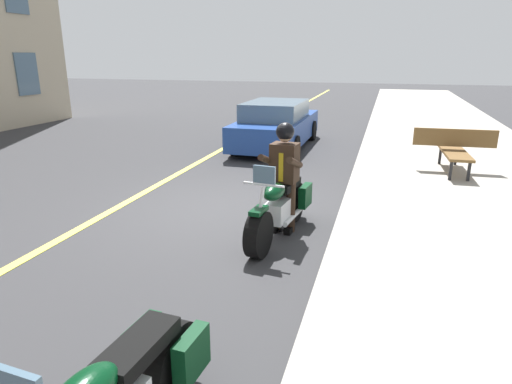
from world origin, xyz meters
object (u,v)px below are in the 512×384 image
at_px(rider_main, 284,168).
at_px(bench_sidewalk, 455,147).
at_px(car_silver, 276,125).
at_px(motorcycle_main, 280,208).

bearing_deg(rider_main, bench_sidewalk, 145.03).
distance_m(car_silver, bench_sidewalk, 5.23).
xyz_separation_m(motorcycle_main, bench_sidewalk, (-4.48, 3.02, 0.26)).
height_order(motorcycle_main, car_silver, car_silver).
bearing_deg(motorcycle_main, car_silver, -165.76).
bearing_deg(car_silver, rider_main, 14.79).
height_order(motorcycle_main, rider_main, rider_main).
distance_m(motorcycle_main, rider_main, 0.61).
relative_size(motorcycle_main, rider_main, 1.28).
height_order(motorcycle_main, bench_sidewalk, motorcycle_main).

